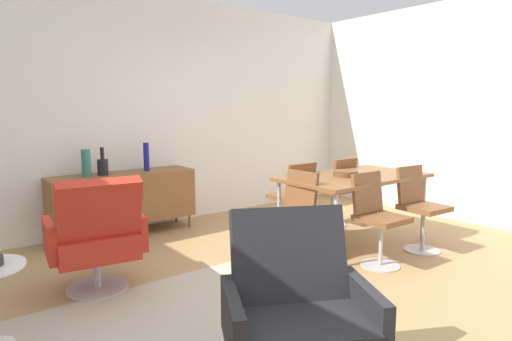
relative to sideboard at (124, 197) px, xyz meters
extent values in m
plane|color=tan|center=(0.50, -2.30, -0.44)|extent=(8.32, 8.32, 0.00)
cube|color=white|center=(0.50, 0.30, 0.96)|extent=(6.80, 0.12, 2.80)
cube|color=white|center=(3.70, -2.30, 0.96)|extent=(0.12, 5.60, 2.80)
cube|color=brown|center=(0.00, 0.00, 0.00)|extent=(1.60, 0.44, 0.56)
cube|color=black|center=(-0.30, -0.22, 0.00)|extent=(0.70, 0.01, 0.48)
cylinder|color=brown|center=(-0.74, -0.17, -0.36)|extent=(0.03, 0.03, 0.16)
cylinder|color=brown|center=(0.74, -0.17, -0.36)|extent=(0.03, 0.03, 0.16)
cylinder|color=brown|center=(-0.74, 0.17, -0.36)|extent=(0.03, 0.03, 0.16)
cylinder|color=brown|center=(0.74, 0.17, -0.36)|extent=(0.03, 0.03, 0.16)
cylinder|color=black|center=(-0.22, 0.00, 0.37)|extent=(0.12, 0.12, 0.17)
cylinder|color=black|center=(-0.22, 0.00, 0.52)|extent=(0.04, 0.04, 0.13)
cylinder|color=#337266|center=(-0.40, 0.00, 0.43)|extent=(0.09, 0.09, 0.29)
cylinder|color=navy|center=(0.29, 0.00, 0.45)|extent=(0.06, 0.06, 0.33)
cube|color=brown|center=(1.84, -1.79, 0.28)|extent=(1.60, 0.90, 0.04)
cylinder|color=#B7B7BC|center=(1.12, -2.18, -0.09)|extent=(0.04, 0.04, 0.70)
cylinder|color=#B7B7BC|center=(2.56, -2.18, -0.09)|extent=(0.04, 0.04, 0.70)
cylinder|color=#B7B7BC|center=(1.12, -1.40, -0.09)|extent=(0.04, 0.04, 0.70)
cylinder|color=#B7B7BC|center=(2.56, -1.40, -0.09)|extent=(0.04, 0.04, 0.70)
cylinder|color=brown|center=(1.72, -1.77, 0.33)|extent=(0.26, 0.26, 0.06)
cube|color=brown|center=(2.19, -2.41, 0.01)|extent=(0.43, 0.43, 0.05)
cube|color=brown|center=(2.20, -2.23, 0.23)|extent=(0.39, 0.12, 0.38)
cylinder|color=#B7B7BC|center=(2.19, -2.41, -0.23)|extent=(0.04, 0.04, 0.42)
cylinder|color=#B7B7BC|center=(2.19, -2.41, -0.43)|extent=(0.36, 0.36, 0.01)
cube|color=brown|center=(1.49, -1.17, 0.01)|extent=(0.42, 0.42, 0.05)
cube|color=brown|center=(1.48, -1.35, 0.23)|extent=(0.38, 0.11, 0.38)
cylinder|color=#B7B7BC|center=(1.49, -1.17, -0.23)|extent=(0.04, 0.04, 0.42)
cylinder|color=#B7B7BC|center=(1.49, -1.17, -0.43)|extent=(0.36, 0.36, 0.01)
cube|color=brown|center=(1.49, -2.41, 0.01)|extent=(0.41, 0.41, 0.05)
cube|color=brown|center=(1.50, -2.23, 0.23)|extent=(0.38, 0.10, 0.38)
cylinder|color=#B7B7BC|center=(1.49, -2.41, -0.23)|extent=(0.04, 0.04, 0.42)
cylinder|color=#B7B7BC|center=(1.49, -2.41, -0.43)|extent=(0.36, 0.36, 0.01)
cube|color=brown|center=(0.89, -1.79, 0.01)|extent=(0.41, 0.41, 0.05)
cube|color=brown|center=(1.07, -1.78, 0.23)|extent=(0.10, 0.38, 0.38)
cylinder|color=#B7B7BC|center=(0.89, -1.79, -0.23)|extent=(0.04, 0.04, 0.42)
cylinder|color=#B7B7BC|center=(0.89, -1.79, -0.43)|extent=(0.36, 0.36, 0.01)
cube|color=brown|center=(2.19, -1.17, 0.01)|extent=(0.40, 0.40, 0.05)
cube|color=brown|center=(2.19, -1.35, 0.23)|extent=(0.38, 0.09, 0.38)
cylinder|color=#B7B7BC|center=(2.19, -1.17, -0.23)|extent=(0.04, 0.04, 0.42)
cylinder|color=#B7B7BC|center=(2.19, -1.17, -0.43)|extent=(0.36, 0.36, 0.01)
cube|color=red|center=(-0.75, -1.31, -0.06)|extent=(0.67, 0.63, 0.20)
cube|color=red|center=(-0.78, -1.55, 0.25)|extent=(0.63, 0.35, 0.51)
cube|color=red|center=(-0.42, -1.35, 0.02)|extent=(0.13, 0.51, 0.28)
cube|color=red|center=(-1.07, -1.27, 0.02)|extent=(0.13, 0.51, 0.28)
cylinder|color=#B7B7BC|center=(-0.75, -1.31, -0.30)|extent=(0.06, 0.06, 0.28)
cylinder|color=#B7B7BC|center=(-0.75, -1.31, -0.43)|extent=(0.48, 0.48, 0.02)
cube|color=#262628|center=(-0.41, -3.33, -0.06)|extent=(0.79, 0.77, 0.20)
cube|color=#262628|center=(-0.30, -3.11, 0.25)|extent=(0.66, 0.52, 0.51)
cube|color=#262628|center=(-0.71, -3.17, 0.02)|extent=(0.29, 0.47, 0.28)
cube|color=#262628|center=(-0.12, -3.48, 0.02)|extent=(0.29, 0.47, 0.28)
cube|color=#B7AD99|center=(-0.58, -2.32, -0.44)|extent=(2.20, 1.70, 0.01)
camera|label=1|loc=(-1.79, -4.75, 1.03)|focal=30.51mm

